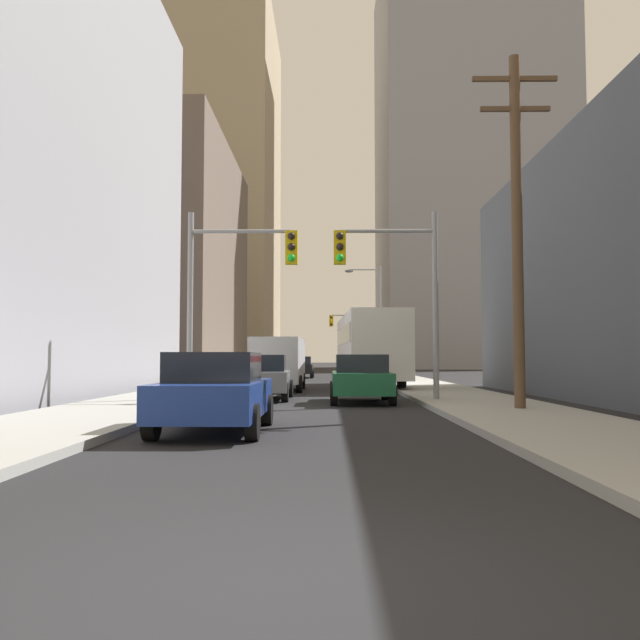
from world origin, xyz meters
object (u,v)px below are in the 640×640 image
traffic_signal_near_left (237,275)px  sedan_green (361,378)px  traffic_signal_near_right (391,275)px  cargo_van_silver (279,361)px  traffic_signal_far_right (349,330)px  sedan_black (300,367)px  city_bus (369,347)px  sedan_blue (215,392)px  sedan_grey (262,377)px

traffic_signal_near_left → sedan_green: bearing=5.9°
traffic_signal_near_right → sedan_green: bearing=156.7°
cargo_van_silver → traffic_signal_far_right: (4.09, 32.90, 2.73)m
sedan_green → cargo_van_silver: bearing=112.6°
sedan_black → traffic_signal_near_right: traffic_signal_near_right is taller
city_bus → cargo_van_silver: size_ratio=2.21×
traffic_signal_far_right → traffic_signal_near_right: bearing=-90.0°
city_bus → traffic_signal_near_left: (-4.83, -11.05, 2.10)m
city_bus → sedan_blue: 19.47m
sedan_grey → sedan_black: bearing=89.4°
city_bus → sedan_black: size_ratio=2.75×
cargo_van_silver → sedan_blue: cargo_van_silver is taller
traffic_signal_far_right → sedan_blue: bearing=-94.8°
sedan_black → sedan_green: bearing=-83.4°
sedan_black → city_bus: bearing=-75.7°
cargo_van_silver → traffic_signal_near_left: (-0.73, -8.04, 2.74)m
traffic_signal_near_left → traffic_signal_far_right: size_ratio=1.00×
sedan_grey → city_bus: bearing=65.1°
sedan_blue → traffic_signal_near_left: bearing=95.1°
city_bus → sedan_grey: size_ratio=2.72×
sedan_blue → traffic_signal_far_right: bearing=85.2°
traffic_signal_near_right → sedan_grey: bearing=154.8°
sedan_black → traffic_signal_near_left: traffic_signal_near_left is taller
sedan_grey → traffic_signal_far_right: 39.31m
traffic_signal_far_right → cargo_van_silver: bearing=-97.1°
sedan_green → traffic_signal_far_right: size_ratio=0.70×
cargo_van_silver → traffic_signal_near_left: 8.52m
traffic_signal_near_right → cargo_van_silver: bearing=117.1°
sedan_green → sedan_grey: (-3.29, 1.58, 0.00)m
sedan_blue → traffic_signal_near_right: size_ratio=0.70×
cargo_van_silver → sedan_grey: cargo_van_silver is taller
sedan_green → traffic_signal_near_left: 5.10m
traffic_signal_near_right → sedan_black: bearing=98.5°
sedan_black → traffic_signal_near_right: (3.99, -26.66, 3.25)m
sedan_green → city_bus: bearing=85.1°
sedan_blue → sedan_black: 34.60m
sedan_green → traffic_signal_far_right: bearing=88.7°
traffic_signal_near_right → traffic_signal_far_right: size_ratio=1.00×
sedan_blue → sedan_black: bearing=89.8°
traffic_signal_near_right → city_bus: bearing=90.1°
sedan_grey → cargo_van_silver: bearing=88.9°
cargo_van_silver → sedan_green: cargo_van_silver is taller
sedan_green → traffic_signal_near_left: (-3.91, -0.41, 3.26)m
city_bus → sedan_black: (-3.96, 15.60, -1.16)m
traffic_signal_near_right → sedan_blue: bearing=-117.5°
sedan_green → sedan_black: size_ratio=1.00×
cargo_van_silver → sedan_blue: bearing=-90.1°
city_bus → sedan_black: 16.14m
sedan_blue → traffic_signal_near_right: (4.14, 7.94, 3.25)m
city_bus → traffic_signal_near_left: traffic_signal_near_left is taller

